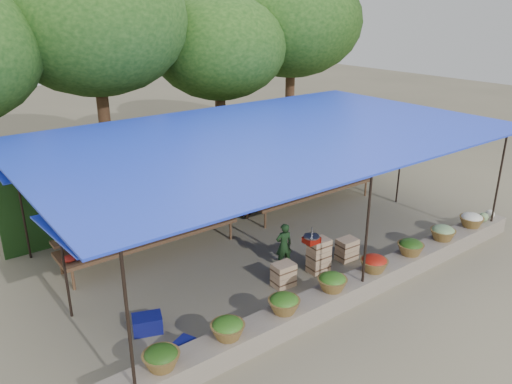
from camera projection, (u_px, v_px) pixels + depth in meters
ground at (270, 246)px, 12.12m from camera, size 60.00×60.00×0.00m
stone_curb at (356, 287)px, 10.00m from camera, size 10.60×0.55×0.40m
stall_canopy at (270, 138)px, 11.21m from camera, size 10.80×6.60×2.82m
produce_baskets at (354, 272)px, 9.81m from camera, size 8.98×0.58×0.34m
netting_backdrop at (201, 166)px, 14.02m from camera, size 10.60×0.06×2.50m
tree_row at (160, 32)px, 15.28m from camera, size 16.51×5.50×7.12m
fruit_table_left at (150, 231)px, 11.50m from camera, size 4.21×0.95×0.93m
fruit_table_right at (309, 186)px, 14.33m from camera, size 4.21×0.95×0.93m
crate_counter at (318, 259)px, 10.86m from camera, size 2.37×0.36×0.77m
weighing_scale at (311, 239)px, 10.55m from camera, size 0.34×0.34×0.36m
vendor_seated at (284, 245)px, 11.01m from camera, size 0.43×0.34×1.04m
customer_left at (83, 219)px, 11.62m from camera, size 0.99×0.90×1.66m
customer_mid at (245, 188)px, 13.65m from camera, size 1.06×0.67×1.57m
customer_right at (331, 159)px, 16.03m from camera, size 1.07×0.84×1.69m
blue_crate_front at (183, 354)px, 8.14m from camera, size 0.66×0.58×0.33m
blue_crate_back at (147, 324)px, 8.92m from camera, size 0.61×0.53×0.31m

